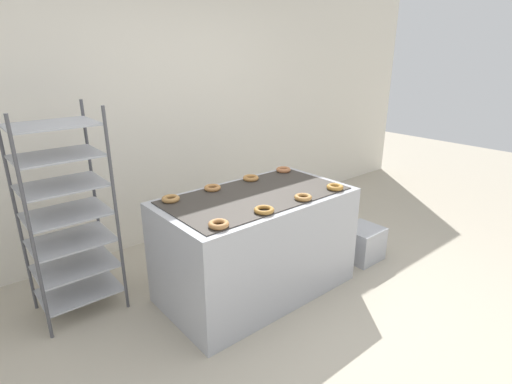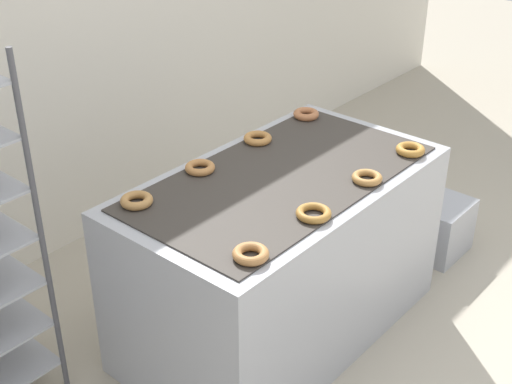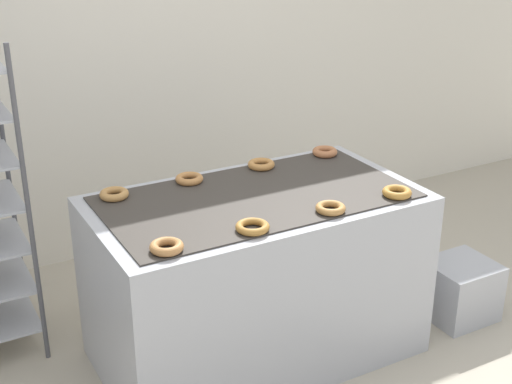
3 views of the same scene
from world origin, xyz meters
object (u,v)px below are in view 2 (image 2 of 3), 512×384
at_px(donut_near_midright, 367,178).
at_px(donut_far_midright, 258,138).
at_px(donut_near_left, 251,254).
at_px(donut_far_midleft, 200,168).
at_px(fryer_machine, 280,256).
at_px(donut_near_right, 410,150).
at_px(glaze_bin, 436,226).
at_px(donut_near_midleft, 314,213).
at_px(donut_far_right, 306,114).
at_px(donut_far_left, 137,200).

relative_size(donut_near_midright, donut_far_midright, 0.97).
relative_size(donut_near_left, donut_far_midleft, 1.00).
bearing_deg(donut_near_midright, fryer_machine, 123.10).
xyz_separation_m(donut_near_left, donut_near_midright, (0.77, 0.00, -0.00)).
bearing_deg(donut_near_right, glaze_bin, 6.81).
distance_m(donut_near_midleft, donut_far_midleft, 0.62).
bearing_deg(fryer_machine, donut_far_right, 27.88).
distance_m(fryer_machine, donut_near_midright, 0.58).
bearing_deg(donut_near_right, donut_far_midleft, 141.14).
distance_m(donut_near_midleft, donut_far_midright, 0.74).
distance_m(glaze_bin, donut_near_left, 1.84).
distance_m(donut_far_left, donut_far_midleft, 0.38).
bearing_deg(donut_near_midright, donut_far_midleft, 123.02).
xyz_separation_m(fryer_machine, donut_near_midleft, (-0.19, -0.31, 0.44)).
height_order(donut_near_left, donut_far_left, same).
relative_size(glaze_bin, donut_far_midright, 2.53).
distance_m(donut_near_left, donut_near_midright, 0.77).
distance_m(donut_far_midright, donut_far_right, 0.39).
bearing_deg(donut_far_midleft, donut_near_left, -120.92).
bearing_deg(donut_far_midright, donut_far_midleft, -179.36).
height_order(fryer_machine, donut_near_right, donut_near_right).
xyz_separation_m(glaze_bin, donut_near_left, (-1.70, -0.07, 0.71)).
bearing_deg(donut_far_left, donut_far_right, 0.80).
bearing_deg(donut_far_midleft, donut_near_midright, -56.98).
bearing_deg(donut_near_right, donut_far_midright, 120.51).
height_order(donut_near_midright, donut_near_right, donut_near_right).
bearing_deg(donut_far_midleft, donut_far_left, -178.40).
relative_size(fryer_machine, donut_far_right, 11.44).
xyz_separation_m(donut_far_left, donut_far_midright, (0.78, 0.02, -0.00)).
bearing_deg(donut_far_midright, fryer_machine, -122.92).
bearing_deg(glaze_bin, donut_near_left, -177.78).
bearing_deg(fryer_machine, donut_near_midright, -56.90).
height_order(donut_far_left, donut_far_midright, same).
xyz_separation_m(glaze_bin, donut_near_right, (-0.55, -0.07, 0.71)).
xyz_separation_m(donut_near_left, donut_far_left, (-0.01, 0.61, -0.00)).
height_order(donut_near_midleft, donut_far_midright, donut_far_midright).
distance_m(donut_near_midright, donut_far_left, 0.99).
xyz_separation_m(donut_far_midleft, donut_far_midright, (0.40, 0.00, 0.00)).
height_order(donut_near_midright, donut_far_midleft, donut_far_midleft).
distance_m(donut_near_left, donut_far_right, 1.32).
xyz_separation_m(fryer_machine, donut_far_midright, (0.20, 0.31, 0.45)).
distance_m(glaze_bin, donut_near_midleft, 1.50).
xyz_separation_m(donut_near_midleft, donut_far_left, (-0.39, 0.61, 0.00)).
bearing_deg(fryer_machine, donut_far_midright, 57.08).
distance_m(fryer_machine, donut_near_right, 0.79).
relative_size(donut_near_left, donut_far_right, 1.01).
bearing_deg(donut_near_midleft, donut_near_midright, 0.29).
bearing_deg(fryer_machine, glaze_bin, -12.36).
distance_m(donut_near_midleft, donut_far_left, 0.73).
bearing_deg(donut_near_left, glaze_bin, 2.22).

